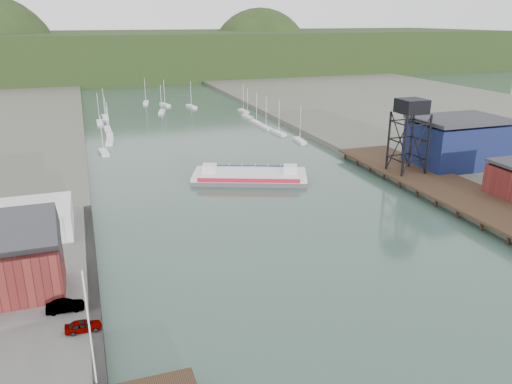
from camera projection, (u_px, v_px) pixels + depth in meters
west_quay at (27, 343)px, 54.60m from camera, size 16.00×80.00×1.60m
east_pier at (452, 189)px, 100.29m from camera, size 14.00×70.00×2.45m
harbor_building at (9, 263)px, 61.15m from camera, size 12.20×8.20×8.90m
white_shed at (12, 222)px, 79.10m from camera, size 18.00×12.00×4.50m
flagpole at (90, 329)px, 45.59m from camera, size 0.16×0.16×12.00m
lift_tower at (411, 111)px, 106.71m from camera, size 6.50×6.50×16.00m
blue_shed at (457, 142)px, 115.97m from camera, size 20.50×14.50×11.30m
marina_sailboats at (181, 122)px, 172.75m from camera, size 57.71×92.65×0.90m
distant_hills at (124, 58)px, 313.42m from camera, size 500.00×120.00×80.00m
chain_ferry at (250, 176)px, 111.36m from camera, size 27.00×18.40×3.61m
car_west_a at (83, 326)px, 55.24m from camera, size 3.92×1.61×1.33m
car_west_b at (65, 306)px, 58.92m from camera, size 4.33×1.57×1.42m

